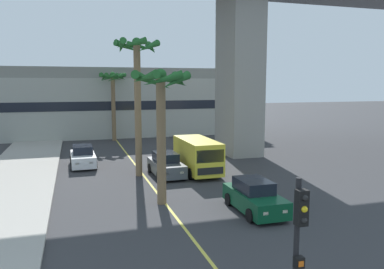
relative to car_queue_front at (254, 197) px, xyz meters
The scene contains 10 objects.
lane_stripe_center 8.73m from the car_queue_front, 116.06° to the left, with size 0.14×56.00×0.01m, color #DBCC4C.
pier_building_backdrop 31.26m from the car_queue_front, 97.06° to the left, with size 32.38×8.04×7.93m.
car_queue_front is the anchor object (origin of this frame).
car_queue_second 8.72m from the car_queue_front, 105.84° to the left, with size 1.94×4.15×1.56m.
car_queue_third 15.16m from the car_queue_front, 120.24° to the left, with size 1.90×4.13×1.56m.
delivery_van 8.42m from the car_queue_front, 91.17° to the left, with size 2.20×5.27×2.36m.
traffic_light_median_near 10.43m from the car_queue_front, 111.39° to the right, with size 0.24×0.37×4.20m.
palm_tree_near_median 11.58m from the car_queue_front, 114.69° to the left, with size 2.98×3.09×9.08m.
palm_tree_mid_median 26.50m from the car_queue_front, 98.95° to the left, with size 2.96×2.99×7.38m.
palm_tree_far_median 6.56m from the car_queue_front, 147.36° to the left, with size 3.08×3.09×6.88m.
Camera 1 is at (-4.35, -0.09, 6.15)m, focal length 36.01 mm.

